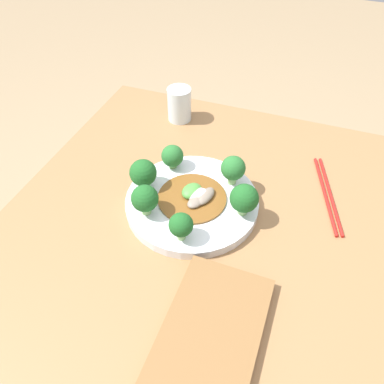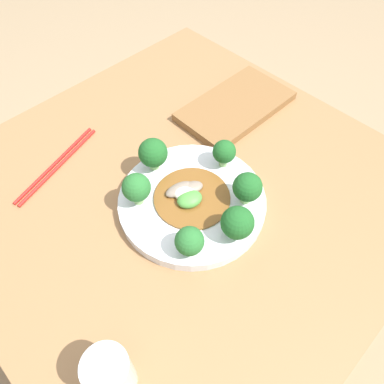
# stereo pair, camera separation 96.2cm
# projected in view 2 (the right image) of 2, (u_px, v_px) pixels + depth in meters

# --- Properties ---
(ground_plane) EXTENTS (8.00, 8.00, 0.00)m
(ground_plane) POSITION_uv_depth(u_px,v_px,m) (186.00, 310.00, 1.36)
(ground_plane) COLOR #9E8460
(table) EXTENTS (0.87, 0.87, 0.74)m
(table) POSITION_uv_depth(u_px,v_px,m) (185.00, 265.00, 1.07)
(table) COLOR olive
(table) RESTS_ON ground_plane
(plate) EXTENTS (0.29, 0.29, 0.02)m
(plate) POSITION_uv_depth(u_px,v_px,m) (192.00, 201.00, 0.73)
(plate) COLOR silver
(plate) RESTS_ON table
(broccoli_north) EXTENTS (0.06, 0.06, 0.07)m
(broccoli_north) POSITION_uv_depth(u_px,v_px,m) (153.00, 153.00, 0.74)
(broccoli_north) COLOR #89B76B
(broccoli_north) RESTS_ON plate
(broccoli_northwest) EXTENTS (0.05, 0.05, 0.07)m
(broccoli_northwest) POSITION_uv_depth(u_px,v_px,m) (136.00, 188.00, 0.69)
(broccoli_northwest) COLOR #89B76B
(broccoli_northwest) RESTS_ON plate
(broccoli_southeast) EXTENTS (0.06, 0.06, 0.07)m
(broccoli_southeast) POSITION_uv_depth(u_px,v_px,m) (247.00, 187.00, 0.69)
(broccoli_southeast) COLOR #89B76B
(broccoli_southeast) RESTS_ON plate
(broccoli_southwest) EXTENTS (0.05, 0.05, 0.06)m
(broccoli_southwest) POSITION_uv_depth(u_px,v_px,m) (189.00, 241.00, 0.63)
(broccoli_southwest) COLOR #7AAD5B
(broccoli_southwest) RESTS_ON plate
(broccoli_east) EXTENTS (0.05, 0.05, 0.06)m
(broccoli_east) POSITION_uv_depth(u_px,v_px,m) (224.00, 152.00, 0.75)
(broccoli_east) COLOR #89B76B
(broccoli_east) RESTS_ON plate
(broccoli_south) EXTENTS (0.06, 0.06, 0.07)m
(broccoli_south) POSITION_uv_depth(u_px,v_px,m) (237.00, 223.00, 0.65)
(broccoli_south) COLOR #70A356
(broccoli_south) RESTS_ON plate
(stirfry_center) EXTENTS (0.15, 0.15, 0.02)m
(stirfry_center) POSITION_uv_depth(u_px,v_px,m) (189.00, 196.00, 0.72)
(stirfry_center) COLOR brown
(stirfry_center) RESTS_ON plate
(drinking_glass) EXTENTS (0.07, 0.07, 0.09)m
(drinking_glass) POSITION_uv_depth(u_px,v_px,m) (110.00, 374.00, 0.51)
(drinking_glass) COLOR silver
(drinking_glass) RESTS_ON table
(chopsticks) EXTENTS (0.24, 0.09, 0.01)m
(chopsticks) POSITION_uv_depth(u_px,v_px,m) (57.00, 165.00, 0.80)
(chopsticks) COLOR red
(chopsticks) RESTS_ON table
(cutting_board) EXTENTS (0.28, 0.16, 0.02)m
(cutting_board) POSITION_uv_depth(u_px,v_px,m) (236.00, 106.00, 0.91)
(cutting_board) COLOR brown
(cutting_board) RESTS_ON table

